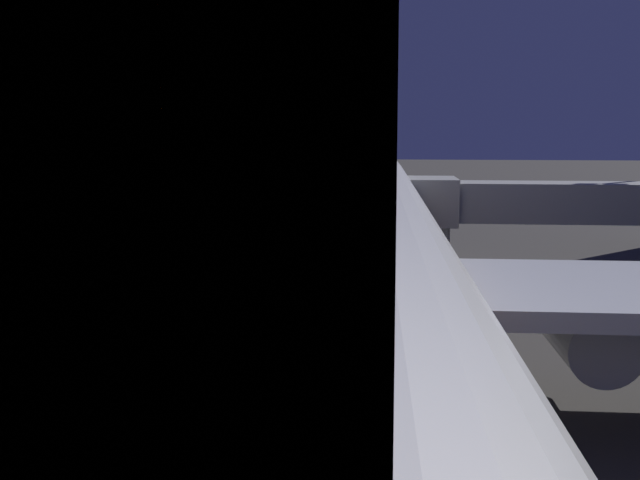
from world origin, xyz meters
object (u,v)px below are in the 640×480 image
at_px(jet_bridge, 552,203).
at_px(pushback_tug, 193,245).
at_px(baggage_container_near_belt, 117,257).
at_px(traffic_cone_nose_starboard, 339,258).
at_px(airliner_at_gate, 363,272).
at_px(ground_crew_near_nose_gear, 151,251).
at_px(traffic_cone_nose_port, 395,259).
at_px(ground_crew_marshaller_fwd, 275,243).

height_order(jet_bridge, pushback_tug, jet_bridge).
relative_size(baggage_container_near_belt, traffic_cone_nose_starboard, 3.41).
relative_size(airliner_at_gate, baggage_container_near_belt, 33.88).
distance_m(pushback_tug, baggage_container_near_belt, 7.02).
distance_m(baggage_container_near_belt, ground_crew_near_nose_gear, 2.62).
xyz_separation_m(baggage_container_near_belt, traffic_cone_nose_port, (-21.48, -2.94, -0.44)).
bearing_deg(traffic_cone_nose_port, ground_crew_marshaller_fwd, -16.07).
distance_m(jet_bridge, traffic_cone_nose_starboard, 17.80).
xyz_separation_m(jet_bridge, pushback_tug, (26.38, -11.84, -5.21)).
bearing_deg(ground_crew_marshaller_fwd, baggage_container_near_belt, 26.66).
relative_size(airliner_at_gate, pushback_tug, 26.05).
relative_size(baggage_container_near_belt, ground_crew_marshaller_fwd, 1.08).
bearing_deg(ground_crew_marshaller_fwd, pushback_tug, 4.22).
bearing_deg(pushback_tug, traffic_cone_nose_starboard, 169.34).
distance_m(baggage_container_near_belt, traffic_cone_nose_port, 21.68).
bearing_deg(airliner_at_gate, pushback_tug, -65.72).
bearing_deg(traffic_cone_nose_port, baggage_container_near_belt, 7.81).
distance_m(pushback_tug, ground_crew_marshaller_fwd, 6.96).
bearing_deg(traffic_cone_nose_starboard, baggage_container_near_belt, 9.78).
distance_m(ground_crew_near_nose_gear, traffic_cone_nose_port, 19.27).
height_order(jet_bridge, ground_crew_near_nose_gear, jet_bridge).
bearing_deg(baggage_container_near_belt, pushback_tug, -131.13).
bearing_deg(jet_bridge, ground_crew_marshaller_fwd, -32.42).
xyz_separation_m(pushback_tug, baggage_container_near_belt, (4.62, 5.29, -0.07)).
bearing_deg(ground_crew_near_nose_gear, ground_crew_marshaller_fwd, -153.82).
bearing_deg(jet_bridge, airliner_at_gate, 60.40).
xyz_separation_m(ground_crew_near_nose_gear, traffic_cone_nose_starboard, (-14.79, -1.70, -0.67)).
xyz_separation_m(airliner_at_gate, traffic_cone_nose_starboard, (2.20, -30.14, -5.64)).
bearing_deg(pushback_tug, traffic_cone_nose_port, 172.08).
xyz_separation_m(airliner_at_gate, jet_bridge, (-11.73, -20.65, 0.08)).
xyz_separation_m(pushback_tug, ground_crew_marshaller_fwd, (-6.93, -0.51, 0.18)).
distance_m(traffic_cone_nose_port, traffic_cone_nose_starboard, 4.40).
xyz_separation_m(jet_bridge, traffic_cone_nose_port, (9.53, -9.49, -5.72)).
relative_size(jet_bridge, pushback_tug, 8.95).
bearing_deg(pushback_tug, airliner_at_gate, 114.28).
height_order(traffic_cone_nose_port, traffic_cone_nose_starboard, same).
bearing_deg(pushback_tug, baggage_container_near_belt, 48.87).
bearing_deg(baggage_container_near_belt, jet_bridge, 168.07).
distance_m(jet_bridge, baggage_container_near_belt, 32.12).
distance_m(ground_crew_marshaller_fwd, traffic_cone_nose_starboard, 6.25).
bearing_deg(airliner_at_gate, jet_bridge, -119.60).
relative_size(airliner_at_gate, jet_bridge, 2.91).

